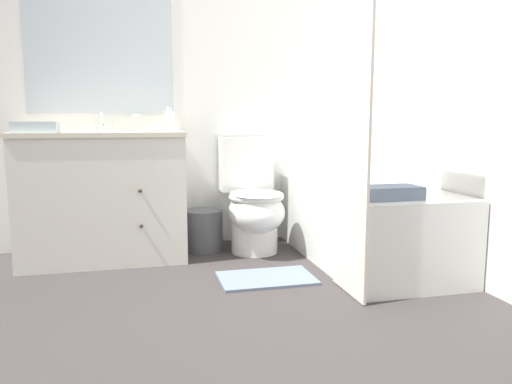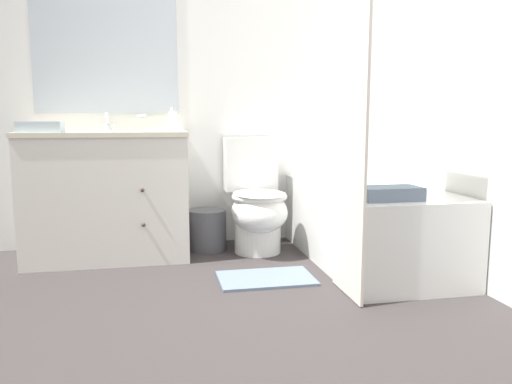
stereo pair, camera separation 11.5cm
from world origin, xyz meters
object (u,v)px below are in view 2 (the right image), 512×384
(sink_faucet, at_px, (108,126))
(toilet, at_px, (257,203))
(soap_dispenser, at_px, (173,120))
(bath_towel_folded, at_px, (390,193))
(tissue_box, at_px, (142,124))
(hand_towel_folded, at_px, (41,127))
(vanity_cabinet, at_px, (108,194))
(bathtub, at_px, (367,223))
(wastebasket, at_px, (207,230))
(bath_mat, at_px, (266,278))

(sink_faucet, distance_m, toilet, 1.17)
(soap_dispenser, xyz_separation_m, bath_towel_folded, (1.09, -1.01, -0.38))
(soap_dispenser, bearing_deg, tissue_box, 148.14)
(hand_towel_folded, bearing_deg, toilet, 5.04)
(vanity_cabinet, distance_m, soap_dispenser, 0.66)
(vanity_cabinet, xyz_separation_m, bathtub, (1.66, -0.44, -0.18))
(tissue_box, bearing_deg, toilet, -14.47)
(sink_faucet, bearing_deg, bath_towel_folded, -38.14)
(bathtub, xyz_separation_m, tissue_box, (-1.43, 0.59, 0.64))
(vanity_cabinet, relative_size, bath_towel_folded, 3.29)
(sink_faucet, distance_m, tissue_box, 0.24)
(hand_towel_folded, relative_size, bath_towel_folded, 0.79)
(tissue_box, bearing_deg, wastebasket, -13.61)
(tissue_box, bearing_deg, soap_dispenser, -31.86)
(vanity_cabinet, height_order, bathtub, vanity_cabinet)
(sink_faucet, relative_size, soap_dispenser, 0.89)
(soap_dispenser, relative_size, bath_towel_folded, 0.50)
(vanity_cabinet, relative_size, soap_dispenser, 6.57)
(bathtub, relative_size, wastebasket, 5.06)
(vanity_cabinet, xyz_separation_m, tissue_box, (0.23, 0.14, 0.46))
(toilet, bearing_deg, hand_towel_folded, -174.96)
(bath_towel_folded, height_order, bath_mat, bath_towel_folded)
(wastebasket, bearing_deg, toilet, -15.57)
(sink_faucet, height_order, wastebasket, sink_faucet)
(vanity_cabinet, relative_size, tissue_box, 7.72)
(wastebasket, bearing_deg, soap_dispenser, -173.26)
(bath_towel_folded, bearing_deg, bath_mat, 153.61)
(toilet, distance_m, hand_towel_folded, 1.47)
(wastebasket, relative_size, tissue_box, 2.13)
(bathtub, distance_m, bath_towel_folded, 0.64)
(tissue_box, height_order, bath_mat, tissue_box)
(sink_faucet, bearing_deg, tissue_box, -15.14)
(vanity_cabinet, bearing_deg, wastebasket, 3.15)
(bathtub, bearing_deg, bath_mat, -160.86)
(wastebasket, xyz_separation_m, tissue_box, (-0.43, 0.10, 0.75))
(toilet, bearing_deg, bath_mat, -96.69)
(bathtub, relative_size, hand_towel_folded, 5.81)
(toilet, height_order, tissue_box, tissue_box)
(tissue_box, relative_size, hand_towel_folded, 0.54)
(vanity_cabinet, bearing_deg, sink_faucet, 90.00)
(bathtub, height_order, bath_towel_folded, bath_towel_folded)
(sink_faucet, xyz_separation_m, wastebasket, (0.66, -0.17, -0.73))
(toilet, xyz_separation_m, bath_towel_folded, (0.53, -0.94, 0.19))
(bathtub, bearing_deg, wastebasket, 154.21)
(tissue_box, bearing_deg, sink_faucet, 164.86)
(toilet, distance_m, tissue_box, 0.97)
(bathtub, bearing_deg, soap_dispenser, 159.52)
(wastebasket, distance_m, hand_towel_folded, 1.28)
(soap_dispenser, bearing_deg, hand_towel_folded, -166.82)
(sink_faucet, distance_m, bath_mat, 1.56)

